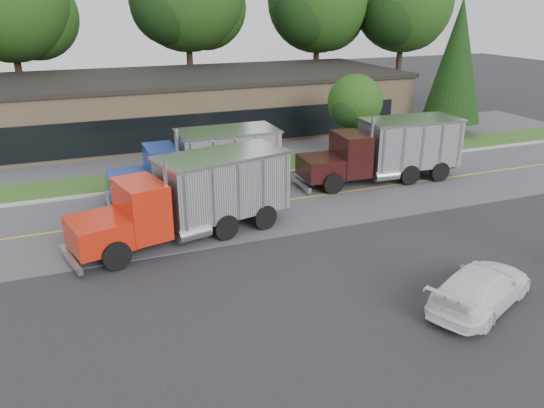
{
  "coord_description": "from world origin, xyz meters",
  "views": [
    {
      "loc": [
        -6.93,
        -13.97,
        9.35
      ],
      "look_at": [
        0.27,
        4.4,
        1.8
      ],
      "focal_mm": 35.0,
      "sensor_mm": 36.0,
      "label": 1
    }
  ],
  "objects_px": {
    "dump_truck_red": "(196,195)",
    "dump_truck_maroon": "(389,148)",
    "dump_truck_blue": "(205,163)",
    "rally_car": "(481,287)"
  },
  "relations": [
    {
      "from": "dump_truck_red",
      "to": "dump_truck_maroon",
      "type": "bearing_deg",
      "value": -176.84
    },
    {
      "from": "dump_truck_blue",
      "to": "rally_car",
      "type": "height_order",
      "value": "dump_truck_blue"
    },
    {
      "from": "dump_truck_red",
      "to": "rally_car",
      "type": "distance_m",
      "value": 11.53
    },
    {
      "from": "dump_truck_blue",
      "to": "rally_car",
      "type": "xyz_separation_m",
      "value": [
        5.59,
        -13.43,
        -1.12
      ]
    },
    {
      "from": "dump_truck_red",
      "to": "dump_truck_maroon",
      "type": "xyz_separation_m",
      "value": [
        11.67,
        3.43,
        -0.0
      ]
    },
    {
      "from": "dump_truck_blue",
      "to": "rally_car",
      "type": "relative_size",
      "value": 1.82
    },
    {
      "from": "dump_truck_red",
      "to": "rally_car",
      "type": "bearing_deg",
      "value": 115.37
    },
    {
      "from": "dump_truck_blue",
      "to": "dump_truck_maroon",
      "type": "height_order",
      "value": "same"
    },
    {
      "from": "dump_truck_blue",
      "to": "dump_truck_red",
      "type": "bearing_deg",
      "value": 70.45
    },
    {
      "from": "dump_truck_red",
      "to": "dump_truck_maroon",
      "type": "relative_size",
      "value": 1.04
    }
  ]
}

